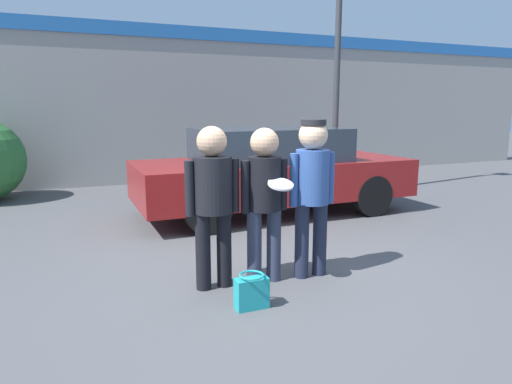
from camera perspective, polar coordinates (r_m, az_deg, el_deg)
ground_plane at (r=5.04m, az=1.52°, el=-10.35°), size 56.00×56.00×0.00m
storefront_building at (r=11.15m, az=-13.16°, el=10.65°), size 24.00×0.22×3.66m
person_left at (r=4.47m, az=-5.44°, el=-0.20°), size 0.55×0.38×1.62m
person_middle_with_frisbee at (r=4.61m, az=1.07°, el=-0.16°), size 0.51×0.53×1.60m
person_right at (r=4.80m, az=7.03°, el=1.02°), size 0.52×0.35×1.68m
parked_car_near at (r=7.72m, az=2.04°, el=2.73°), size 4.60×1.87×1.45m
handbag at (r=4.22m, az=-0.55°, el=-12.36°), size 0.30×0.23×0.32m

